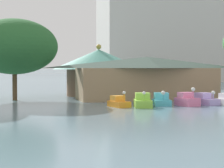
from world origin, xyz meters
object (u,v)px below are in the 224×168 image
Objects in this scene: pedal_boat_orange at (119,102)px; pedal_boat_pink at (187,100)px; background_building_block at (169,29)px; shoreline_tree_mid at (14,47)px; boathouse at (147,77)px; pedal_boat_lavender at (205,100)px; pedal_boat_cyan at (161,100)px; green_roof_pavilion at (99,68)px; pedal_boat_lime at (143,101)px.

pedal_boat_pink is (6.95, -0.39, 0.12)m from pedal_boat_orange.
background_building_block is at bearing 138.89° from pedal_boat_orange.
shoreline_tree_mid is 69.13m from background_building_block.
background_building_block is (25.91, 57.18, 11.45)m from boathouse.
pedal_boat_lavender is at bearing 76.06° from pedal_boat_orange.
pedal_boat_cyan is 1.01× the size of pedal_boat_pink.
boathouse is at bearing 130.07° from pedal_boat_orange.
pedal_boat_orange is at bearing -95.08° from green_roof_pavilion.
pedal_boat_lime reaches higher than pedal_boat_orange.
boathouse is at bearing -8.46° from shoreline_tree_mid.
pedal_boat_lime is 0.08× the size of background_building_block.
background_building_block reaches higher than boathouse.
pedal_boat_lavender is 0.31× the size of shoreline_tree_mid.
pedal_boat_cyan is at bearing -35.37° from shoreline_tree_mid.
background_building_block is (31.59, 65.42, 13.67)m from pedal_boat_orange.
pedal_boat_pink is at bearing -33.30° from shoreline_tree_mid.
background_building_block is at bearing 144.74° from pedal_boat_pink.
shoreline_tree_mid is at bearing -120.40° from pedal_boat_lime.
boathouse is at bearing 171.71° from pedal_boat_lime.
background_building_block is (30.20, 49.72, 10.43)m from green_roof_pavilion.
pedal_boat_lime is at bearing 56.98° from pedal_boat_orange.
pedal_boat_pink is at bearing -91.50° from pedal_boat_lavender.
shoreline_tree_mid reaches higher than green_roof_pavilion.
green_roof_pavilion is (1.40, 15.71, 3.24)m from pedal_boat_orange.
pedal_boat_orange is at bearing -105.45° from pedal_boat_lavender.
shoreline_tree_mid is (-11.07, -5.18, 2.54)m from green_roof_pavilion.
boathouse is (5.69, 8.24, 2.22)m from pedal_boat_orange.
shoreline_tree_mid is 0.26× the size of background_building_block.
shoreline_tree_mid reaches higher than pedal_boat_pink.
boathouse reaches higher than pedal_boat_pink.
pedal_boat_pink is 20.68m from shoreline_tree_mid.
pedal_boat_lavender is (9.19, 0.22, 0.05)m from pedal_boat_orange.
pedal_boat_cyan is 0.21× the size of green_roof_pavilion.
pedal_boat_lavender is (2.25, 0.62, -0.06)m from pedal_boat_pink.
pedal_boat_lavender is 0.25× the size of green_roof_pavilion.
shoreline_tree_mid is at bearing -154.94° from green_roof_pavilion.
pedal_boat_lavender is (4.64, -0.20, -0.02)m from pedal_boat_cyan.
pedal_boat_orange is 1.02× the size of pedal_boat_pink.
pedal_boat_lavender is 0.08× the size of background_building_block.
boathouse is (-3.51, 8.02, 2.17)m from pedal_boat_lavender.
boathouse is at bearing -176.77° from pedal_boat_cyan.
pedal_boat_orange is 9.20m from pedal_boat_lavender.
pedal_boat_lavender is 70.27m from background_building_block.
shoreline_tree_mid is at bearing -152.75° from pedal_boat_orange.
shoreline_tree_mid is (-18.87, 10.31, 5.72)m from pedal_boat_lavender.
pedal_boat_cyan is 0.15× the size of boathouse.
pedal_boat_lavender is (6.99, 0.93, -0.05)m from pedal_boat_lime.
pedal_boat_orange is 6.96m from pedal_boat_pink.
pedal_boat_lime is 1.20× the size of pedal_boat_cyan.
boathouse reaches higher than pedal_boat_lavender.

